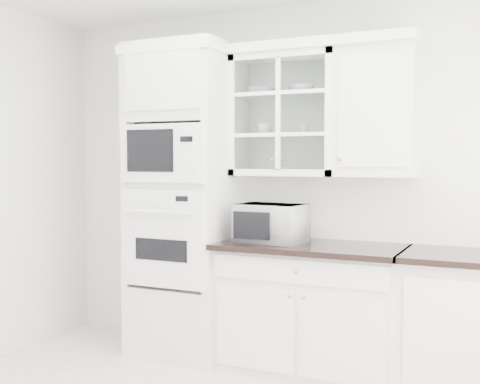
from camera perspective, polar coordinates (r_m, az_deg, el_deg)
The scene contains 12 objects.
room_shell at distance 3.47m, azimuth -2.89°, elevation 7.39°, with size 4.00×3.50×2.70m.
oven_column at distance 4.70m, azimuth -5.26°, elevation -0.83°, with size 0.76×0.68×2.40m.
base_cabinet_run at distance 4.42m, azimuth 6.79°, elevation -10.77°, with size 1.32×0.67×0.92m.
extra_base_cabinet at distance 4.22m, azimuth 20.05°, elevation -11.59°, with size 0.72×0.67×0.92m.
upper_cabinet_glass at distance 4.52m, azimuth 4.42°, elevation 7.28°, with size 0.80×0.33×0.90m.
upper_cabinet_solid at distance 4.32m, azimuth 12.89°, elevation 7.40°, with size 0.55×0.33×0.90m, color white.
crown_molding at distance 4.59m, azimuth 3.08°, elevation 13.31°, with size 2.14×0.38×0.07m, color white.
countertop_microwave at distance 4.38m, azimuth 3.06°, elevation -2.95°, with size 0.48×0.40×0.28m, color white.
bowl_a at distance 4.59m, azimuth 2.18°, elevation 9.55°, with size 0.21×0.21×0.05m, color white.
bowl_b at distance 4.50m, azimuth 5.85°, elevation 9.69°, with size 0.18×0.18×0.06m, color white.
cup_a at distance 4.57m, azimuth 2.30°, elevation 6.00°, with size 0.11×0.11×0.08m, color white.
cup_b at distance 4.48m, azimuth 6.04°, elevation 6.02°, with size 0.09×0.09×0.08m, color white.
Camera 1 is at (1.63, -2.62, 1.52)m, focal length 45.00 mm.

